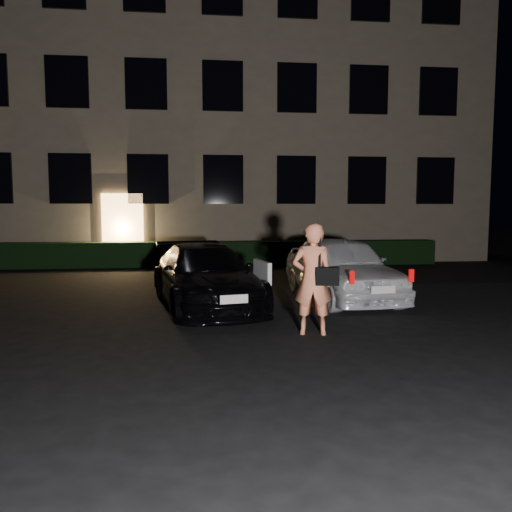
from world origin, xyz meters
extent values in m
plane|color=black|center=(0.00, 0.00, 0.00)|extent=(80.00, 80.00, 0.00)
cube|color=#736252|center=(0.00, 15.00, 6.00)|extent=(20.00, 8.00, 12.00)
cube|color=#F8B363|center=(-3.50, 10.94, 1.25)|extent=(1.40, 0.10, 2.50)
cube|color=black|center=(-5.20, 10.94, 3.00)|extent=(1.40, 0.10, 1.70)
cube|color=black|center=(-2.60, 10.94, 3.00)|extent=(1.40, 0.10, 1.70)
cube|color=black|center=(0.00, 10.94, 3.00)|extent=(1.40, 0.10, 1.70)
cube|color=black|center=(2.60, 10.94, 3.00)|extent=(1.40, 0.10, 1.70)
cube|color=black|center=(5.20, 10.94, 3.00)|extent=(1.40, 0.10, 1.70)
cube|color=black|center=(7.80, 10.94, 3.00)|extent=(1.40, 0.10, 1.70)
cube|color=black|center=(-5.20, 10.94, 6.20)|extent=(1.40, 0.10, 1.70)
cube|color=black|center=(-2.60, 10.94, 6.20)|extent=(1.40, 0.10, 1.70)
cube|color=black|center=(0.00, 10.94, 6.20)|extent=(1.40, 0.10, 1.70)
cube|color=black|center=(2.60, 10.94, 6.20)|extent=(1.40, 0.10, 1.70)
cube|color=black|center=(5.20, 10.94, 6.20)|extent=(1.40, 0.10, 1.70)
cube|color=black|center=(7.80, 10.94, 6.20)|extent=(1.40, 0.10, 1.70)
cube|color=black|center=(0.00, 10.50, 0.42)|extent=(15.00, 0.70, 0.85)
imported|color=black|center=(-0.70, 3.27, 0.63)|extent=(2.58, 4.60, 1.26)
cube|color=white|center=(0.38, 2.67, 0.78)|extent=(0.25, 0.90, 0.42)
cube|color=silver|center=(-0.26, 1.07, 0.55)|extent=(0.46, 0.13, 0.14)
imported|color=white|center=(2.27, 3.83, 0.70)|extent=(2.07, 4.25, 1.40)
cube|color=red|center=(1.90, 1.82, 0.76)|extent=(0.09, 0.06, 0.23)
cube|color=red|center=(3.05, 1.94, 0.76)|extent=(0.09, 0.06, 0.23)
cube|color=silver|center=(2.48, 1.83, 0.53)|extent=(0.47, 0.09, 0.14)
imported|color=#FF8B5F|center=(0.96, 0.86, 0.88)|extent=(0.70, 0.52, 1.76)
cube|color=black|center=(1.16, 0.71, 0.95)|extent=(0.38, 0.21, 0.28)
cube|color=black|center=(1.05, 0.77, 1.34)|extent=(0.05, 0.06, 0.55)
camera|label=1|loc=(-0.75, -6.77, 1.99)|focal=35.00mm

